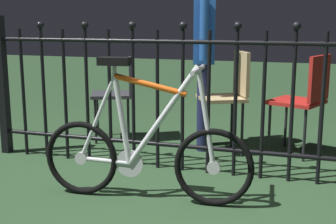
{
  "coord_description": "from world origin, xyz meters",
  "views": [
    {
      "loc": [
        0.8,
        -2.59,
        1.15
      ],
      "look_at": [
        -0.1,
        0.2,
        0.55
      ],
      "focal_mm": 49.15,
      "sensor_mm": 36.0,
      "label": 1
    }
  ],
  "objects": [
    {
      "name": "chair_tan",
      "position": [
        0.12,
        1.26,
        0.54
      ],
      "size": [
        0.49,
        0.49,
        0.88
      ],
      "color": "black",
      "rests_on": "ground"
    },
    {
      "name": "iron_fence",
      "position": [
        -0.06,
        0.67,
        0.59
      ],
      "size": [
        3.52,
        0.07,
        1.17
      ],
      "color": "black",
      "rests_on": "ground"
    },
    {
      "name": "bicycle",
      "position": [
        -0.2,
        0.03,
        0.32
      ],
      "size": [
        1.37,
        0.4,
        0.91
      ],
      "color": "black",
      "rests_on": "ground"
    },
    {
      "name": "chair_red",
      "position": [
        0.74,
        1.36,
        0.52
      ],
      "size": [
        0.51,
        0.51,
        0.86
      ],
      "color": "black",
      "rests_on": "ground"
    },
    {
      "name": "chair_charcoal",
      "position": [
        -0.96,
        1.39,
        0.49
      ],
      "size": [
        0.5,
        0.5,
        0.79
      ],
      "color": "black",
      "rests_on": "ground"
    },
    {
      "name": "ground_plane",
      "position": [
        0.0,
        0.0,
        0.0
      ],
      "size": [
        20.0,
        20.0,
        0.0
      ],
      "primitive_type": "plane",
      "color": "#284327"
    },
    {
      "name": "person_visitor",
      "position": [
        -0.13,
        1.33,
        0.9
      ],
      "size": [
        0.24,
        0.47,
        1.53
      ],
      "color": "#191E3F",
      "rests_on": "ground"
    }
  ]
}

